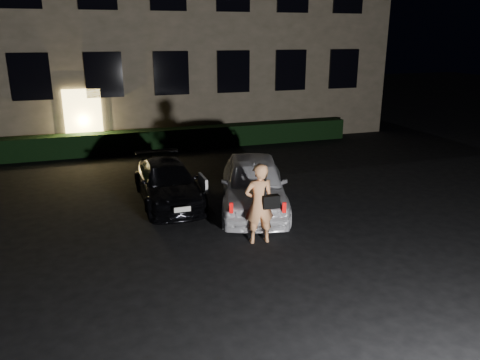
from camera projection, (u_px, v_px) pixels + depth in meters
name	position (u px, v px, depth m)	size (l,w,h in m)	color
ground	(273.00, 262.00, 9.64)	(80.00, 80.00, 0.00)	black
building	(153.00, 0.00, 21.43)	(20.00, 8.11, 12.00)	brown
hedge	(176.00, 139.00, 19.03)	(15.00, 0.70, 0.85)	black
sedan	(168.00, 183.00, 12.97)	(1.67, 3.92, 1.11)	black
hatch	(253.00, 183.00, 12.41)	(2.84, 4.50, 1.43)	white
man	(259.00, 203.00, 10.33)	(0.76, 0.48, 1.84)	#EE9E64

